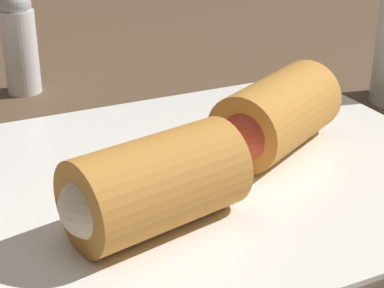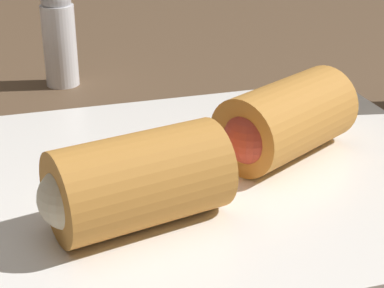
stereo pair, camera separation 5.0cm
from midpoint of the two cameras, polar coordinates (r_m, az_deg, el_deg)
name	(u,v)px [view 2 (the right image)]	position (r cm, az deg, el deg)	size (l,w,h in cm)	color
table_surface	(181,205)	(38.97, 2.74, -5.56)	(180.00, 140.00, 2.00)	brown
serving_plate	(192,185)	(37.53, 3.82, -3.77)	(33.23, 24.84, 1.50)	white
roll_front_left	(131,183)	(31.10, -0.92, -3.61)	(9.70, 6.47, 4.71)	#C68438
roll_front_right	(283,122)	(38.83, 11.80, 1.81)	(9.76, 8.28, 4.71)	#C68438
salt_shaker	(59,35)	(55.52, -9.21, 9.48)	(2.84, 2.84, 8.71)	silver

